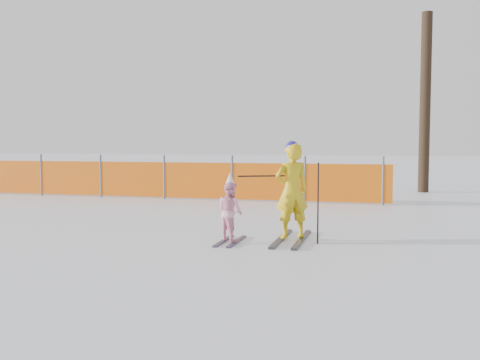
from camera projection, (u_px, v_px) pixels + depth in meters
The scene contains 6 objects.
ground at pixel (232, 247), 8.17m from camera, with size 120.00×120.00×0.00m, color white.
adult at pixel (292, 191), 8.72m from camera, with size 0.68×1.71×1.63m.
child at pixel (230, 210), 8.57m from camera, with size 0.58×1.01×1.13m.
ski_poles at pixel (297, 193), 8.49m from camera, with size 1.28×0.34×1.29m.
safety_fence at pixel (136, 179), 15.38m from camera, with size 14.28×0.06×1.25m.
tree_trunks at pixel (467, 99), 17.00m from camera, with size 3.63×0.84×6.31m.
Camera 1 is at (2.18, -7.78, 1.60)m, focal length 40.00 mm.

